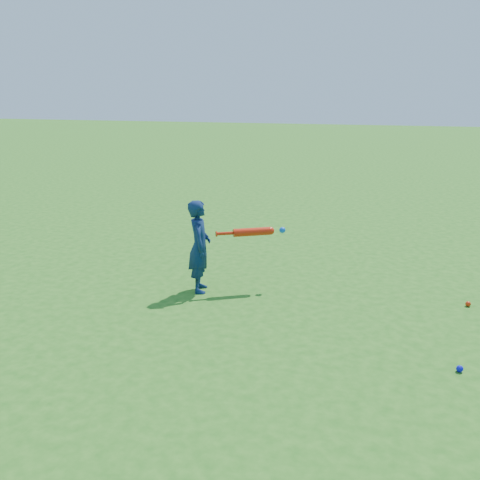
# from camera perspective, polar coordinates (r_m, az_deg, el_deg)

# --- Properties ---
(ground) EXTENTS (80.00, 80.00, 0.00)m
(ground) POSITION_cam_1_polar(r_m,az_deg,el_deg) (6.37, -1.69, -6.12)
(ground) COLOR #226518
(ground) RESTS_ON ground
(child) EXTENTS (0.40, 0.48, 1.12)m
(child) POSITION_cam_1_polar(r_m,az_deg,el_deg) (6.43, -4.34, -0.69)
(child) COLOR #0F224A
(child) RESTS_ON ground
(ground_ball_red) EXTENTS (0.06, 0.06, 0.06)m
(ground_ball_red) POSITION_cam_1_polar(r_m,az_deg,el_deg) (6.62, 23.15, -6.28)
(ground_ball_red) COLOR red
(ground_ball_red) RESTS_ON ground
(ground_ball_blue) EXTENTS (0.06, 0.06, 0.06)m
(ground_ball_blue) POSITION_cam_1_polar(r_m,az_deg,el_deg) (5.11, 22.39, -12.58)
(ground_ball_blue) COLOR #0B0EC5
(ground_ball_blue) RESTS_ON ground
(bat_swing) EXTENTS (0.76, 0.51, 0.10)m
(bat_swing) POSITION_cam_1_polar(r_m,az_deg,el_deg) (6.47, 1.63, 0.89)
(bat_swing) COLOR red
(bat_swing) RESTS_ON ground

